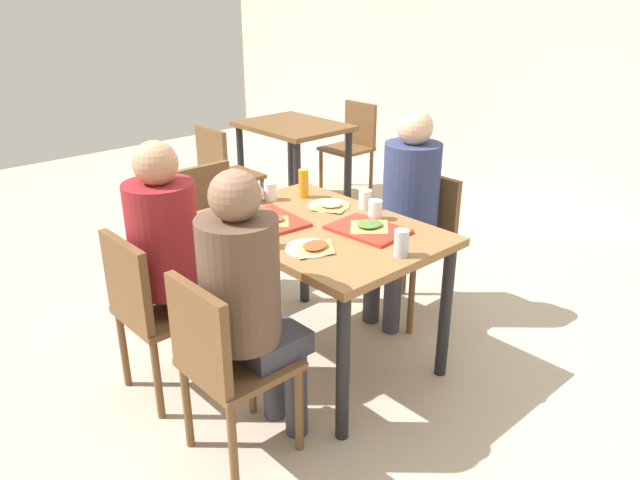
{
  "coord_description": "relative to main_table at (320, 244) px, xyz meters",
  "views": [
    {
      "loc": [
        2.09,
        -1.91,
        1.88
      ],
      "look_at": [
        0.0,
        0.0,
        0.69
      ],
      "focal_mm": 34.37,
      "sensor_mm": 36.0,
      "label": 1
    }
  ],
  "objects": [
    {
      "name": "plastic_cup_c",
      "position": [
        -0.48,
        0.06,
        0.15
      ],
      "size": [
        0.07,
        0.07,
        0.1
      ],
      "primitive_type": "cylinder",
      "color": "white",
      "rests_on": "main_table"
    },
    {
      "name": "chair_far_side",
      "position": [
        0.0,
        0.8,
        -0.17
      ],
      "size": [
        0.4,
        0.4,
        0.85
      ],
      "color": "brown",
      "rests_on": "ground_plane"
    },
    {
      "name": "tray_red_far",
      "position": [
        0.21,
        0.13,
        0.11
      ],
      "size": [
        0.38,
        0.29,
        0.02
      ],
      "primitive_type": "cube",
      "rotation": [
        0.0,
        0.0,
        0.07
      ],
      "color": "red",
      "rests_on": "main_table"
    },
    {
      "name": "ground_plane",
      "position": [
        0.0,
        0.0,
        -0.68
      ],
      "size": [
        10.0,
        10.0,
        0.02
      ],
      "primitive_type": "cube",
      "color": "#B7A893"
    },
    {
      "name": "pizza_slice_c",
      "position": [
        -0.16,
        0.22,
        0.12
      ],
      "size": [
        0.21,
        0.21,
        0.02
      ],
      "color": "tan",
      "rests_on": "paper_plate_center"
    },
    {
      "name": "pizza_slice_d",
      "position": [
        0.21,
        -0.22,
        0.12
      ],
      "size": [
        0.2,
        0.23,
        0.02
      ],
      "color": "#DBAD60",
      "rests_on": "paper_plate_near_edge"
    },
    {
      "name": "main_table",
      "position": [
        0.0,
        0.0,
        0.0
      ],
      "size": [
        1.19,
        0.83,
        0.76
      ],
      "color": "olive",
      "rests_on": "ground_plane"
    },
    {
      "name": "chair_near_right",
      "position": [
        0.3,
        -0.8,
        -0.17
      ],
      "size": [
        0.4,
        0.4,
        0.85
      ],
      "color": "brown",
      "rests_on": "ground_plane"
    },
    {
      "name": "plastic_cup_d",
      "position": [
        0.12,
        0.27,
        0.15
      ],
      "size": [
        0.07,
        0.07,
        0.1
      ],
      "primitive_type": "cylinder",
      "color": "white",
      "rests_on": "main_table"
    },
    {
      "name": "foil_bundle",
      "position": [
        -0.51,
        -0.02,
        0.15
      ],
      "size": [
        0.1,
        0.1,
        0.1
      ],
      "primitive_type": "sphere",
      "color": "silver",
      "rests_on": "main_table"
    },
    {
      "name": "person_in_brown_jacket",
      "position": [
        0.3,
        -0.66,
        0.08
      ],
      "size": [
        0.32,
        0.42,
        1.26
      ],
      "color": "#383842",
      "rests_on": "ground_plane"
    },
    {
      "name": "person_far_side",
      "position": [
        -0.0,
        0.66,
        0.08
      ],
      "size": [
        0.32,
        0.42,
        1.26
      ],
      "color": "#383842",
      "rests_on": "ground_plane"
    },
    {
      "name": "background_chair_far",
      "position": [
        -1.92,
        2.17,
        -0.17
      ],
      "size": [
        0.4,
        0.4,
        0.85
      ],
      "color": "brown",
      "rests_on": "ground_plane"
    },
    {
      "name": "back_wall",
      "position": [
        0.0,
        3.2,
        0.73
      ],
      "size": [
        10.0,
        0.1,
        2.8
      ],
      "primitive_type": "cube",
      "color": "beige",
      "rests_on": "ground_plane"
    },
    {
      "name": "pizza_slice_a",
      "position": [
        -0.18,
        -0.15,
        0.12
      ],
      "size": [
        0.17,
        0.14,
        0.02
      ],
      "color": "tan",
      "rests_on": "tray_red_near"
    },
    {
      "name": "background_chair_near",
      "position": [
        -1.92,
        0.7,
        -0.17
      ],
      "size": [
        0.4,
        0.4,
        0.85
      ],
      "color": "brown",
      "rests_on": "ground_plane"
    },
    {
      "name": "condiment_bottle",
      "position": [
        -0.39,
        0.23,
        0.18
      ],
      "size": [
        0.06,
        0.06,
        0.16
      ],
      "primitive_type": "cylinder",
      "color": "orange",
      "rests_on": "main_table"
    },
    {
      "name": "background_table",
      "position": [
        -1.92,
        1.44,
        -0.03
      ],
      "size": [
        0.9,
        0.7,
        0.76
      ],
      "color": "brown",
      "rests_on": "ground_plane"
    },
    {
      "name": "soda_can",
      "position": [
        0.51,
        0.02,
        0.16
      ],
      "size": [
        0.07,
        0.07,
        0.12
      ],
      "primitive_type": "cylinder",
      "color": "#B7BCC6",
      "rests_on": "main_table"
    },
    {
      "name": "chair_near_left",
      "position": [
        -0.3,
        -0.8,
        -0.17
      ],
      "size": [
        0.4,
        0.4,
        0.85
      ],
      "color": "brown",
      "rests_on": "ground_plane"
    },
    {
      "name": "chair_left_end",
      "position": [
        -0.98,
        0.0,
        -0.17
      ],
      "size": [
        0.4,
        0.4,
        0.85
      ],
      "color": "brown",
      "rests_on": "ground_plane"
    },
    {
      "name": "paper_plate_near_edge",
      "position": [
        0.18,
        -0.23,
        0.1
      ],
      "size": [
        0.22,
        0.22,
        0.01
      ],
      "primitive_type": "cylinder",
      "color": "white",
      "rests_on": "main_table"
    },
    {
      "name": "paper_plate_center",
      "position": [
        -0.18,
        0.23,
        0.1
      ],
      "size": [
        0.22,
        0.22,
        0.01
      ],
      "primitive_type": "cylinder",
      "color": "white",
      "rests_on": "main_table"
    },
    {
      "name": "plastic_cup_a",
      "position": [
        -0.03,
        0.35,
        0.15
      ],
      "size": [
        0.07,
        0.07,
        0.1
      ],
      "primitive_type": "cylinder",
      "color": "white",
      "rests_on": "main_table"
    },
    {
      "name": "plastic_cup_b",
      "position": [
        0.03,
        -0.35,
        0.15
      ],
      "size": [
        0.07,
        0.07,
        0.1
      ],
      "primitive_type": "cylinder",
      "color": "white",
      "rests_on": "main_table"
    },
    {
      "name": "pizza_slice_b",
      "position": [
        0.2,
        0.14,
        0.12
      ],
      "size": [
        0.18,
        0.2,
        0.02
      ],
      "color": "tan",
      "rests_on": "tray_red_far"
    },
    {
      "name": "person_in_red",
      "position": [
        -0.3,
        -0.66,
        0.08
      ],
      "size": [
        0.32,
        0.42,
        1.26
      ],
      "color": "#383842",
      "rests_on": "ground_plane"
    },
    {
      "name": "tray_red_near",
      "position": [
        -0.21,
        -0.15,
        0.11
      ],
      "size": [
        0.38,
        0.29,
        0.02
      ],
      "primitive_type": "cube",
      "rotation": [
        0.0,
        0.0,
        -0.08
      ],
      "color": "red",
      "rests_on": "main_table"
    }
  ]
}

